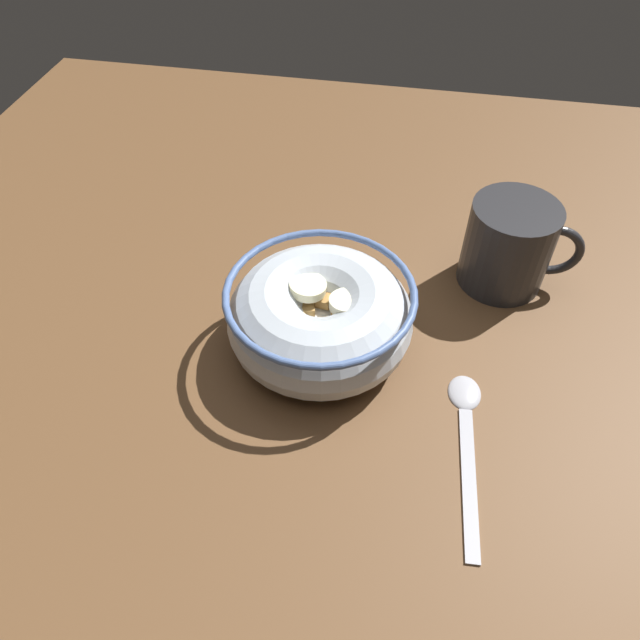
{
  "coord_description": "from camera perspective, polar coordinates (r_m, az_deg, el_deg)",
  "views": [
    {
      "loc": [
        5.95,
        -31.68,
        38.11
      ],
      "look_at": [
        0.0,
        0.0,
        3.0
      ],
      "focal_mm": 33.02,
      "sensor_mm": 36.0,
      "label": 1
    }
  ],
  "objects": [
    {
      "name": "ground_plane",
      "position": [
        0.51,
        0.0,
        -3.06
      ],
      "size": [
        95.82,
        95.82,
        2.0
      ],
      "primitive_type": "cube",
      "color": "brown"
    },
    {
      "name": "cereal_bowl",
      "position": [
        0.47,
        -0.02,
        0.4
      ],
      "size": [
        15.16,
        15.16,
        6.44
      ],
      "color": "#B2BCC6",
      "rests_on": "ground_plane"
    },
    {
      "name": "spoon",
      "position": [
        0.46,
        14.02,
        -9.5
      ],
      "size": [
        2.81,
        15.24,
        0.8
      ],
      "color": "#A5A5AD",
      "rests_on": "ground_plane"
    },
    {
      "name": "coffee_mug",
      "position": [
        0.55,
        17.9,
        6.87
      ],
      "size": [
        10.4,
        7.72,
        8.12
      ],
      "color": "#262628",
      "rests_on": "ground_plane"
    }
  ]
}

